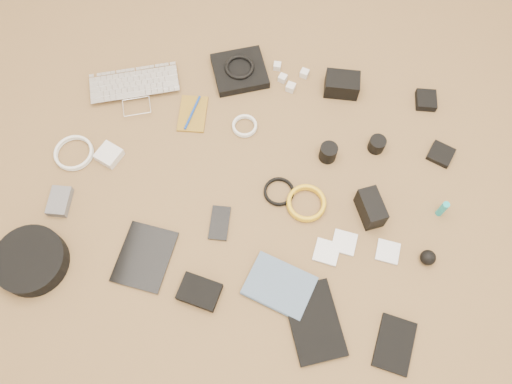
# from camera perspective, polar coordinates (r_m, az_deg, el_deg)

# --- Properties ---
(laptop) EXTENTS (0.39, 0.33, 0.03)m
(laptop) POSITION_cam_1_polar(r_m,az_deg,el_deg) (1.94, -13.58, 10.77)
(laptop) COLOR silver
(laptop) RESTS_ON ground
(headphone_pouch) EXTENTS (0.25, 0.24, 0.03)m
(headphone_pouch) POSITION_cam_1_polar(r_m,az_deg,el_deg) (1.94, -1.88, 13.65)
(headphone_pouch) COLOR black
(headphone_pouch) RESTS_ON ground
(headphones) EXTENTS (0.15, 0.15, 0.01)m
(headphones) POSITION_cam_1_polar(r_m,az_deg,el_deg) (1.92, -1.90, 14.09)
(headphones) COLOR black
(headphones) RESTS_ON headphone_pouch
(charger_a) EXTENTS (0.03, 0.03, 0.03)m
(charger_a) POSITION_cam_1_polar(r_m,az_deg,el_deg) (1.96, 2.44, 14.18)
(charger_a) COLOR silver
(charger_a) RESTS_ON ground
(charger_b) EXTENTS (0.04, 0.04, 0.03)m
(charger_b) POSITION_cam_1_polar(r_m,az_deg,el_deg) (1.93, 3.06, 12.86)
(charger_b) COLOR silver
(charger_b) RESTS_ON ground
(charger_c) EXTENTS (0.04, 0.04, 0.03)m
(charger_c) POSITION_cam_1_polar(r_m,az_deg,el_deg) (1.95, 5.55, 13.35)
(charger_c) COLOR silver
(charger_c) RESTS_ON ground
(charger_d) EXTENTS (0.04, 0.04, 0.03)m
(charger_d) POSITION_cam_1_polar(r_m,az_deg,el_deg) (1.91, 3.98, 11.85)
(charger_d) COLOR silver
(charger_d) RESTS_ON ground
(dslr_camera) EXTENTS (0.13, 0.09, 0.07)m
(dslr_camera) POSITION_cam_1_polar(r_m,az_deg,el_deg) (1.91, 9.79, 12.01)
(dslr_camera) COLOR black
(dslr_camera) RESTS_ON ground
(lens_pouch) EXTENTS (0.08, 0.09, 0.03)m
(lens_pouch) POSITION_cam_1_polar(r_m,az_deg,el_deg) (1.97, 18.86, 9.91)
(lens_pouch) COLOR black
(lens_pouch) RESTS_ON ground
(notebook_olive) EXTENTS (0.11, 0.16, 0.01)m
(notebook_olive) POSITION_cam_1_polar(r_m,az_deg,el_deg) (1.86, -7.25, 8.86)
(notebook_olive) COLOR olive
(notebook_olive) RESTS_ON ground
(pen_blue) EXTENTS (0.03, 0.15, 0.01)m
(pen_blue) POSITION_cam_1_polar(r_m,az_deg,el_deg) (1.86, -7.28, 9.00)
(pen_blue) COLOR #123899
(pen_blue) RESTS_ON notebook_olive
(cable_white_a) EXTENTS (0.11, 0.11, 0.01)m
(cable_white_a) POSITION_cam_1_polar(r_m,az_deg,el_deg) (1.82, -1.31, 7.47)
(cable_white_a) COLOR silver
(cable_white_a) RESTS_ON ground
(lens_a) EXTENTS (0.08, 0.08, 0.07)m
(lens_a) POSITION_cam_1_polar(r_m,az_deg,el_deg) (1.75, 8.25, 4.49)
(lens_a) COLOR black
(lens_a) RESTS_ON ground
(lens_b) EXTENTS (0.06, 0.06, 0.05)m
(lens_b) POSITION_cam_1_polar(r_m,az_deg,el_deg) (1.81, 13.65, 5.32)
(lens_b) COLOR black
(lens_b) RESTS_ON ground
(card_reader) EXTENTS (0.10, 0.10, 0.02)m
(card_reader) POSITION_cam_1_polar(r_m,az_deg,el_deg) (1.87, 20.37, 4.08)
(card_reader) COLOR black
(card_reader) RESTS_ON ground
(power_brick) EXTENTS (0.10, 0.10, 0.03)m
(power_brick) POSITION_cam_1_polar(r_m,az_deg,el_deg) (1.82, -16.44, 4.09)
(power_brick) COLOR silver
(power_brick) RESTS_ON ground
(cable_white_b) EXTENTS (0.14, 0.14, 0.01)m
(cable_white_b) POSITION_cam_1_polar(r_m,az_deg,el_deg) (1.88, -20.04, 4.13)
(cable_white_b) COLOR silver
(cable_white_b) RESTS_ON ground
(cable_black) EXTENTS (0.13, 0.13, 0.01)m
(cable_black) POSITION_cam_1_polar(r_m,az_deg,el_deg) (1.70, 2.63, -0.02)
(cable_black) COLOR black
(cable_black) RESTS_ON ground
(cable_yellow) EXTENTS (0.15, 0.15, 0.02)m
(cable_yellow) POSITION_cam_1_polar(r_m,az_deg,el_deg) (1.69, 5.74, -1.37)
(cable_yellow) COLOR gold
(cable_yellow) RESTS_ON ground
(flash) EXTENTS (0.11, 0.13, 0.09)m
(flash) POSITION_cam_1_polar(r_m,az_deg,el_deg) (1.68, 12.98, -1.81)
(flash) COLOR black
(flash) RESTS_ON ground
(lens_cleaner) EXTENTS (0.03, 0.03, 0.08)m
(lens_cleaner) POSITION_cam_1_polar(r_m,az_deg,el_deg) (1.75, 20.54, -1.82)
(lens_cleaner) COLOR teal
(lens_cleaner) RESTS_ON ground
(battery_charger) EXTENTS (0.07, 0.11, 0.03)m
(battery_charger) POSITION_cam_1_polar(r_m,az_deg,el_deg) (1.80, -21.53, -1.00)
(battery_charger) COLOR #56575B
(battery_charger) RESTS_ON ground
(tablet) EXTENTS (0.18, 0.23, 0.01)m
(tablet) POSITION_cam_1_polar(r_m,az_deg,el_deg) (1.66, -12.59, -7.22)
(tablet) COLOR black
(tablet) RESTS_ON ground
(phone) EXTENTS (0.07, 0.12, 0.01)m
(phone) POSITION_cam_1_polar(r_m,az_deg,el_deg) (1.66, -4.18, -3.55)
(phone) COLOR black
(phone) RESTS_ON ground
(filter_case_left) EXTENTS (0.09, 0.09, 0.01)m
(filter_case_left) POSITION_cam_1_polar(r_m,az_deg,el_deg) (1.64, 8.06, -6.80)
(filter_case_left) COLOR silver
(filter_case_left) RESTS_ON ground
(filter_case_mid) EXTENTS (0.09, 0.09, 0.01)m
(filter_case_mid) POSITION_cam_1_polar(r_m,az_deg,el_deg) (1.66, 10.04, -5.71)
(filter_case_mid) COLOR silver
(filter_case_mid) RESTS_ON ground
(filter_case_right) EXTENTS (0.08, 0.08, 0.01)m
(filter_case_right) POSITION_cam_1_polar(r_m,az_deg,el_deg) (1.68, 14.82, -6.61)
(filter_case_right) COLOR silver
(filter_case_right) RESTS_ON ground
(air_blower) EXTENTS (0.06, 0.06, 0.05)m
(air_blower) POSITION_cam_1_polar(r_m,az_deg,el_deg) (1.69, 19.06, -7.10)
(air_blower) COLOR black
(air_blower) RESTS_ON ground
(headphone_case) EXTENTS (0.29, 0.29, 0.06)m
(headphone_case) POSITION_cam_1_polar(r_m,az_deg,el_deg) (1.74, -24.29, -7.17)
(headphone_case) COLOR black
(headphone_case) RESTS_ON ground
(drive_case) EXTENTS (0.14, 0.11, 0.03)m
(drive_case) POSITION_cam_1_polar(r_m,az_deg,el_deg) (1.59, -6.48, -11.27)
(drive_case) COLOR black
(drive_case) RESTS_ON ground
(paperback) EXTENTS (0.24, 0.20, 0.02)m
(paperback) POSITION_cam_1_polar(r_m,az_deg,el_deg) (1.58, 1.51, -13.08)
(paperback) COLOR #485E7A
(paperback) RESTS_ON ground
(notebook_black_a) EXTENTS (0.23, 0.28, 0.02)m
(notebook_black_a) POSITION_cam_1_polar(r_m,az_deg,el_deg) (1.58, 6.66, -14.48)
(notebook_black_a) COLOR black
(notebook_black_a) RESTS_ON ground
(notebook_black_b) EXTENTS (0.13, 0.18, 0.01)m
(notebook_black_b) POSITION_cam_1_polar(r_m,az_deg,el_deg) (1.62, 15.55, -16.42)
(notebook_black_b) COLOR black
(notebook_black_b) RESTS_ON ground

